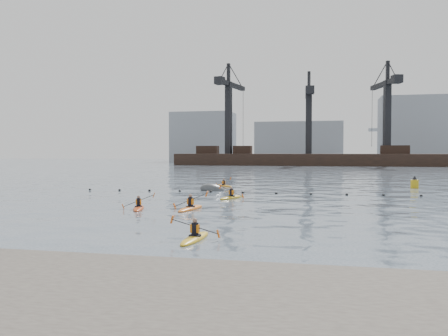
{
  "coord_description": "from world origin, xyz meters",
  "views": [
    {
      "loc": [
        5.55,
        -19.13,
        3.72
      ],
      "look_at": [
        -0.18,
        6.54,
        2.8
      ],
      "focal_mm": 38.0,
      "sensor_mm": 36.0,
      "label": 1
    }
  ],
  "objects_px": {
    "kayaker_0": "(190,208)",
    "kayaker_5": "(224,185)",
    "kayaker_1": "(195,237)",
    "mooring_buoy": "(213,190)",
    "nav_buoy": "(415,184)",
    "kayaker_3": "(231,197)",
    "kayaker_2": "(139,208)"
  },
  "relations": [
    {
      "from": "mooring_buoy",
      "to": "nav_buoy",
      "type": "relative_size",
      "value": 1.76
    },
    {
      "from": "kayaker_0",
      "to": "kayaker_3",
      "type": "distance_m",
      "value": 7.76
    },
    {
      "from": "mooring_buoy",
      "to": "nav_buoy",
      "type": "xyz_separation_m",
      "value": [
        19.29,
        7.33,
        0.43
      ]
    },
    {
      "from": "kayaker_3",
      "to": "kayaker_1",
      "type": "bearing_deg",
      "value": -63.99
    },
    {
      "from": "mooring_buoy",
      "to": "nav_buoy",
      "type": "bearing_deg",
      "value": 20.82
    },
    {
      "from": "kayaker_0",
      "to": "nav_buoy",
      "type": "distance_m",
      "value": 27.87
    },
    {
      "from": "kayaker_1",
      "to": "kayaker_5",
      "type": "height_order",
      "value": "kayaker_1"
    },
    {
      "from": "nav_buoy",
      "to": "kayaker_2",
      "type": "bearing_deg",
      "value": -132.35
    },
    {
      "from": "kayaker_2",
      "to": "kayaker_5",
      "type": "relative_size",
      "value": 1.25
    },
    {
      "from": "kayaker_1",
      "to": "mooring_buoy",
      "type": "xyz_separation_m",
      "value": [
        -5.31,
        24.6,
        -0.1
      ]
    },
    {
      "from": "kayaker_0",
      "to": "kayaker_1",
      "type": "relative_size",
      "value": 1.11
    },
    {
      "from": "kayaker_1",
      "to": "kayaker_3",
      "type": "relative_size",
      "value": 0.99
    },
    {
      "from": "kayaker_0",
      "to": "kayaker_1",
      "type": "xyz_separation_m",
      "value": [
        3.17,
        -9.97,
        -0.01
      ]
    },
    {
      "from": "kayaker_2",
      "to": "mooring_buoy",
      "type": "relative_size",
      "value": 1.25
    },
    {
      "from": "kayaker_3",
      "to": "mooring_buoy",
      "type": "height_order",
      "value": "kayaker_3"
    },
    {
      "from": "kayaker_0",
      "to": "mooring_buoy",
      "type": "relative_size",
      "value": 1.42
    },
    {
      "from": "kayaker_5",
      "to": "nav_buoy",
      "type": "bearing_deg",
      "value": -42.56
    },
    {
      "from": "kayaker_1",
      "to": "nav_buoy",
      "type": "distance_m",
      "value": 34.86
    },
    {
      "from": "kayaker_5",
      "to": "nav_buoy",
      "type": "xyz_separation_m",
      "value": [
        19.5,
        1.7,
        0.35
      ]
    },
    {
      "from": "kayaker_2",
      "to": "kayaker_3",
      "type": "relative_size",
      "value": 0.96
    },
    {
      "from": "kayaker_3",
      "to": "nav_buoy",
      "type": "relative_size",
      "value": 2.3
    },
    {
      "from": "kayaker_2",
      "to": "nav_buoy",
      "type": "relative_size",
      "value": 2.2
    },
    {
      "from": "kayaker_0",
      "to": "kayaker_3",
      "type": "height_order",
      "value": "kayaker_0"
    },
    {
      "from": "kayaker_3",
      "to": "kayaker_2",
      "type": "bearing_deg",
      "value": -99.13
    },
    {
      "from": "kayaker_2",
      "to": "kayaker_5",
      "type": "xyz_separation_m",
      "value": [
        0.99,
        20.78,
        -0.01
      ]
    },
    {
      "from": "kayaker_3",
      "to": "kayaker_5",
      "type": "height_order",
      "value": "kayaker_3"
    },
    {
      "from": "kayaker_0",
      "to": "kayaker_2",
      "type": "distance_m",
      "value": 3.38
    },
    {
      "from": "kayaker_1",
      "to": "mooring_buoy",
      "type": "distance_m",
      "value": 25.16
    },
    {
      "from": "kayaker_0",
      "to": "kayaker_5",
      "type": "relative_size",
      "value": 1.43
    },
    {
      "from": "kayaker_3",
      "to": "mooring_buoy",
      "type": "xyz_separation_m",
      "value": [
        -3.23,
        6.95,
        -0.1
      ]
    },
    {
      "from": "kayaker_5",
      "to": "mooring_buoy",
      "type": "distance_m",
      "value": 5.63
    },
    {
      "from": "mooring_buoy",
      "to": "kayaker_5",
      "type": "bearing_deg",
      "value": 92.21
    }
  ]
}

